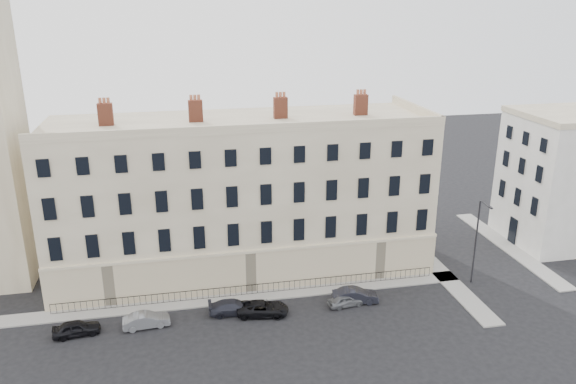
% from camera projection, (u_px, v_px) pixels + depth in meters
% --- Properties ---
extents(ground, '(160.00, 160.00, 0.00)m').
position_uv_depth(ground, '(331.00, 319.00, 47.80)').
color(ground, black).
rests_on(ground, ground).
extents(terrace, '(36.22, 12.22, 17.00)m').
position_uv_depth(terrace, '(241.00, 195.00, 55.31)').
color(terrace, tan).
rests_on(terrace, ground).
extents(adjacent_building, '(10.00, 10.00, 14.00)m').
position_uv_depth(adjacent_building, '(561.00, 181.00, 61.24)').
color(adjacent_building, silver).
rests_on(adjacent_building, ground).
extents(pavement_terrace, '(48.00, 2.00, 0.12)m').
position_uv_depth(pavement_terrace, '(209.00, 301.00, 50.50)').
color(pavement_terrace, gray).
rests_on(pavement_terrace, ground).
extents(pavement_east_return, '(2.00, 24.00, 0.12)m').
position_uv_depth(pavement_east_return, '(432.00, 263.00, 57.67)').
color(pavement_east_return, gray).
rests_on(pavement_east_return, ground).
extents(pavement_adjacent, '(2.00, 20.00, 0.12)m').
position_uv_depth(pavement_adjacent, '(508.00, 247.00, 61.43)').
color(pavement_adjacent, gray).
rests_on(pavement_adjacent, ground).
extents(railings, '(35.00, 0.04, 0.96)m').
position_uv_depth(railings, '(252.00, 289.00, 51.48)').
color(railings, black).
rests_on(railings, ground).
extents(car_a, '(3.87, 1.94, 1.26)m').
position_uv_depth(car_a, '(76.00, 328.00, 45.26)').
color(car_a, black).
rests_on(car_a, ground).
extents(car_b, '(3.93, 1.66, 1.26)m').
position_uv_depth(car_b, '(146.00, 320.00, 46.40)').
color(car_b, slate).
rests_on(car_b, ground).
extents(car_c, '(4.27, 1.80, 1.23)m').
position_uv_depth(car_c, '(233.00, 307.00, 48.42)').
color(car_c, '#23242E').
rests_on(car_c, ground).
extents(car_d, '(4.73, 2.76, 1.24)m').
position_uv_depth(car_d, '(263.00, 308.00, 48.21)').
color(car_d, black).
rests_on(car_d, ground).
extents(car_e, '(3.40, 1.77, 1.10)m').
position_uv_depth(car_e, '(346.00, 300.00, 49.65)').
color(car_e, slate).
rests_on(car_e, ground).
extents(car_f, '(4.25, 1.99, 1.35)m').
position_uv_depth(car_f, '(355.00, 296.00, 50.16)').
color(car_f, black).
rests_on(car_f, ground).
extents(streetlamp, '(0.41, 1.80, 8.33)m').
position_uv_depth(streetlamp, '(477.00, 238.00, 52.38)').
color(streetlamp, '#2B2B30').
rests_on(streetlamp, ground).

